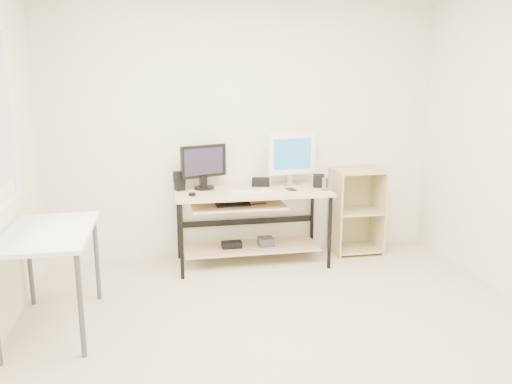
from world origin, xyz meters
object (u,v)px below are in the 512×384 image
Objects in this scene: shelf_unit at (355,210)px; desk at (249,211)px; side_table at (49,241)px; audio_controller at (203,183)px; white_imac at (292,155)px; black_monitor at (204,164)px.

desk is at bearing -172.23° from shelf_unit.
side_table is 1.70m from audio_controller.
desk is at bearing 32.65° from side_table.
shelf_unit is (1.18, 0.16, -0.09)m from desk.
shelf_unit is 1.66m from audio_controller.
side_table is at bearing -160.19° from white_imac.
shelf_unit reaches higher than audio_controller.
white_imac is at bearing -22.73° from black_monitor.
white_imac is (-0.71, -0.01, 0.61)m from shelf_unit.
white_imac is 0.93m from audio_controller.
side_table is 6.98× the size of audio_controller.
audio_controller is at bearing 172.30° from white_imac.
shelf_unit is at bearing -22.38° from black_monitor.
desk is at bearing -172.03° from white_imac.
shelf_unit is at bearing 23.33° from side_table.
black_monitor is at bearing 63.78° from audio_controller.
desk and side_table have the same top height.
desk is 1.97m from side_table.
desk is at bearing -24.87° from audio_controller.
shelf_unit is 0.94m from white_imac.
black_monitor is 0.84× the size of white_imac.
side_table is 3.09m from shelf_unit.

